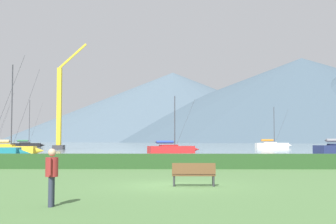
{
  "coord_description": "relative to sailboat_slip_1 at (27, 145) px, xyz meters",
  "views": [
    {
      "loc": [
        0.06,
        -19.11,
        1.92
      ],
      "look_at": [
        -0.88,
        40.91,
        5.47
      ],
      "focal_mm": 49.11,
      "sensor_mm": 36.0,
      "label": 1
    }
  ],
  "objects": [
    {
      "name": "sailboat_slip_6",
      "position": [
        33.98,
        -43.32,
        -0.03
      ],
      "size": [
        7.35,
        3.87,
        7.89
      ],
      "rotation": [
        0.0,
        0.0,
        0.3
      ],
      "color": "red",
      "rests_on": "harbor_water"
    },
    {
      "name": "hedge_line",
      "position": [
        34.39,
        -76.17,
        -0.15
      ],
      "size": [
        80.0,
        1.2,
        0.96
      ],
      "primitive_type": "cube",
      "color": "#284C23",
      "rests_on": "ground_plane"
    },
    {
      "name": "sailboat_slip_1",
      "position": [
        0.0,
        0.0,
        0.0
      ],
      "size": [
        7.45,
        3.5,
        11.07
      ],
      "rotation": [
        0.0,
        0.0,
        0.22
      ],
      "color": "black",
      "rests_on": "harbor_water"
    },
    {
      "name": "distant_hill_east_ridge",
      "position": [
        32.37,
        296.9,
        29.73
      ],
      "size": [
        291.61,
        291.61,
        60.71
      ],
      "primitive_type": "cone",
      "color": "#4C6070",
      "rests_on": "ground_plane"
    },
    {
      "name": "ground_plane",
      "position": [
        34.39,
        -87.17,
        -0.63
      ],
      "size": [
        1000.0,
        1000.0,
        0.0
      ],
      "primitive_type": "plane",
      "color": "#517A42"
    },
    {
      "name": "sailboat_slip_5",
      "position": [
        55.69,
        -5.29,
        0.03
      ],
      "size": [
        8.11,
        2.92,
        9.0
      ],
      "rotation": [
        0.0,
        0.0,
        0.08
      ],
      "color": "white",
      "rests_on": "harbor_water"
    },
    {
      "name": "sailboat_slip_8",
      "position": [
        14.45,
        -51.91,
        0.04
      ],
      "size": [
        7.95,
        2.92,
        10.86
      ],
      "rotation": [
        0.0,
        0.0,
        0.09
      ],
      "color": "gold",
      "rests_on": "harbor_water"
    },
    {
      "name": "distant_hill_central_peak",
      "position": [
        137.26,
        265.16,
        33.27
      ],
      "size": [
        350.88,
        350.88,
        67.8
      ],
      "primitive_type": "cone",
      "color": "#425666",
      "rests_on": "ground_plane"
    },
    {
      "name": "person_seated_viewer",
      "position": [
        30.92,
        -93.15,
        0.35
      ],
      "size": [
        0.36,
        0.57,
        1.65
      ],
      "rotation": [
        0.0,
        0.0,
        0.03
      ],
      "color": "#2D3347",
      "rests_on": "ground_plane"
    },
    {
      "name": "harbor_water",
      "position": [
        34.39,
        49.83,
        -0.62
      ],
      "size": [
        320.0,
        246.0,
        0.0
      ],
      "primitive_type": "cube",
      "color": "#8C9EA3",
      "rests_on": "ground_plane"
    },
    {
      "name": "park_bench_near_path",
      "position": [
        35.21,
        -87.44,
        -0.09
      ],
      "size": [
        1.77,
        0.5,
        0.95
      ],
      "rotation": [
        0.0,
        0.0,
        -0.02
      ],
      "color": "brown",
      "rests_on": "ground_plane"
    },
    {
      "name": "dock_crane",
      "position": [
        12.86,
        -20.86,
        6.22
      ],
      "size": [
        6.07,
        2.0,
        19.97
      ],
      "color": "#333338",
      "rests_on": "ground_plane"
    }
  ]
}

